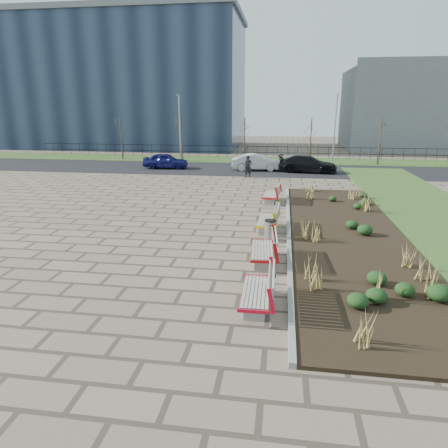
# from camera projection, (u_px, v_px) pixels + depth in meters

# --- Properties ---
(ground) EXTENTS (120.00, 120.00, 0.00)m
(ground) POSITION_uv_depth(u_px,v_px,m) (162.00, 277.00, 12.39)
(ground) COLOR #7B6855
(ground) RESTS_ON ground
(planting_bed) EXTENTS (4.50, 18.00, 0.10)m
(planting_bed) POSITION_uv_depth(u_px,v_px,m) (346.00, 235.00, 16.25)
(planting_bed) COLOR black
(planting_bed) RESTS_ON ground
(planting_curb) EXTENTS (0.16, 18.00, 0.15)m
(planting_curb) POSITION_uv_depth(u_px,v_px,m) (289.00, 232.00, 16.57)
(planting_curb) COLOR gray
(planting_curb) RESTS_ON ground
(grass_verge_far) EXTENTS (80.00, 5.00, 0.04)m
(grass_verge_far) POSITION_uv_depth(u_px,v_px,m) (246.00, 160.00, 38.94)
(grass_verge_far) COLOR #33511E
(grass_verge_far) RESTS_ON ground
(road) EXTENTS (80.00, 7.00, 0.02)m
(road) POSITION_uv_depth(u_px,v_px,m) (239.00, 169.00, 33.25)
(road) COLOR black
(road) RESTS_ON ground
(bench_a) EXTENTS (0.93, 2.11, 1.00)m
(bench_a) POSITION_uv_depth(u_px,v_px,m) (256.00, 290.00, 10.42)
(bench_a) COLOR red
(bench_a) RESTS_ON ground
(bench_b) EXTENTS (1.03, 2.15, 1.00)m
(bench_b) POSITION_uv_depth(u_px,v_px,m) (262.00, 248.00, 13.43)
(bench_b) COLOR #B90C10
(bench_b) RESTS_ON ground
(bench_c) EXTENTS (1.00, 2.14, 1.00)m
(bench_c) POSITION_uv_depth(u_px,v_px,m) (267.00, 219.00, 16.89)
(bench_c) COLOR yellow
(bench_c) RESTS_ON ground
(bench_d) EXTENTS (1.06, 2.16, 1.00)m
(bench_d) POSITION_uv_depth(u_px,v_px,m) (271.00, 193.00, 21.87)
(bench_d) COLOR red
(bench_d) RESTS_ON ground
(litter_bin) EXTENTS (0.44, 0.44, 0.83)m
(litter_bin) POSITION_uv_depth(u_px,v_px,m) (270.00, 231.00, 15.60)
(litter_bin) COLOR #B2B2B7
(litter_bin) RESTS_ON ground
(pedestrian) EXTENTS (0.69, 0.59, 1.62)m
(pedestrian) POSITION_uv_depth(u_px,v_px,m) (248.00, 167.00, 29.18)
(pedestrian) COLOR black
(pedestrian) RESTS_ON ground
(car_blue) EXTENTS (3.82, 1.76, 1.27)m
(car_blue) POSITION_uv_depth(u_px,v_px,m) (166.00, 161.00, 33.48)
(car_blue) COLOR navy
(car_blue) RESTS_ON road
(car_silver) EXTENTS (4.07, 1.69, 1.31)m
(car_silver) POSITION_uv_depth(u_px,v_px,m) (256.00, 162.00, 32.45)
(car_silver) COLOR #ACAEB4
(car_silver) RESTS_ON road
(car_black) EXTENTS (4.74, 2.31, 1.33)m
(car_black) POSITION_uv_depth(u_px,v_px,m) (307.00, 164.00, 31.53)
(car_black) COLOR black
(car_black) RESTS_ON road
(tree_a) EXTENTS (1.40, 1.40, 4.00)m
(tree_a) POSITION_uv_depth(u_px,v_px,m) (121.00, 138.00, 38.60)
(tree_a) COLOR #4C3D2D
(tree_a) RESTS_ON grass_verge_far
(tree_b) EXTENTS (1.40, 1.40, 4.00)m
(tree_b) POSITION_uv_depth(u_px,v_px,m) (182.00, 139.00, 37.77)
(tree_b) COLOR #4C3D2D
(tree_b) RESTS_ON grass_verge_far
(tree_c) EXTENTS (1.40, 1.40, 4.00)m
(tree_c) POSITION_uv_depth(u_px,v_px,m) (245.00, 140.00, 36.94)
(tree_c) COLOR #4C3D2D
(tree_c) RESTS_ON grass_verge_far
(tree_d) EXTENTS (1.40, 1.40, 4.00)m
(tree_d) POSITION_uv_depth(u_px,v_px,m) (311.00, 141.00, 36.11)
(tree_d) COLOR #4C3D2D
(tree_d) RESTS_ON grass_verge_far
(tree_e) EXTENTS (1.40, 1.40, 4.00)m
(tree_e) POSITION_uv_depth(u_px,v_px,m) (380.00, 142.00, 35.28)
(tree_e) COLOR #4C3D2D
(tree_e) RESTS_ON grass_verge_far
(lamp_west) EXTENTS (0.24, 0.60, 6.00)m
(lamp_west) POSITION_uv_depth(u_px,v_px,m) (180.00, 129.00, 37.01)
(lamp_west) COLOR gray
(lamp_west) RESTS_ON grass_verge_far
(lamp_east) EXTENTS (0.24, 0.60, 6.00)m
(lamp_east) POSITION_uv_depth(u_px,v_px,m) (335.00, 130.00, 35.07)
(lamp_east) COLOR gray
(lamp_east) RESTS_ON grass_verge_far
(railing_fence) EXTENTS (44.00, 0.10, 1.20)m
(railing_fence) POSITION_uv_depth(u_px,v_px,m) (247.00, 152.00, 40.18)
(railing_fence) COLOR black
(railing_fence) RESTS_ON grass_verge_far
(building_glass) EXTENTS (40.00, 14.00, 15.00)m
(building_glass) POSITION_uv_depth(u_px,v_px,m) (85.00, 86.00, 51.22)
(building_glass) COLOR #192338
(building_glass) RESTS_ON ground
(building_grey) EXTENTS (18.00, 12.00, 10.00)m
(building_grey) POSITION_uv_depth(u_px,v_px,m) (422.00, 106.00, 48.02)
(building_grey) COLOR slate
(building_grey) RESTS_ON ground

